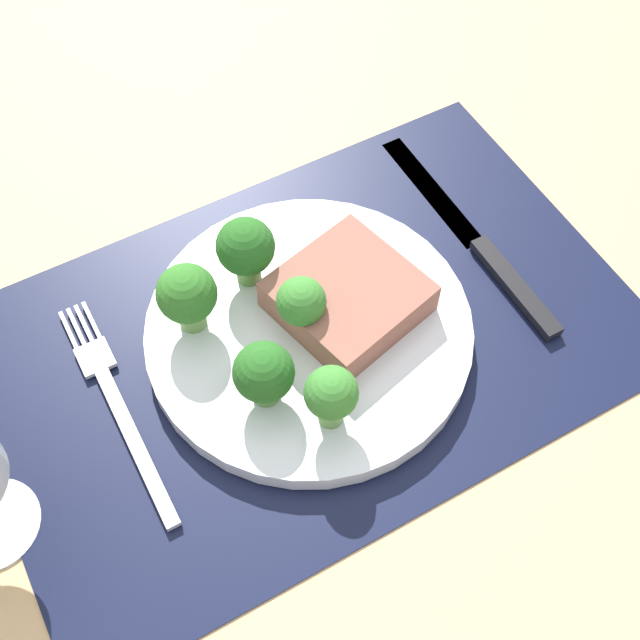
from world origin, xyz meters
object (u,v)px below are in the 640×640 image
object	(u,v)px
plate	(309,331)
steak	(351,301)
knife	(481,247)
fork	(118,405)

from	to	relation	value
plate	steak	world-z (taller)	steak
plate	knife	xyz separation A→B (cm)	(15.76, 0.53, -0.50)
steak	plate	bearing A→B (deg)	171.85
knife	fork	bearing A→B (deg)	177.24
plate	fork	bearing A→B (deg)	174.39
steak	knife	bearing A→B (deg)	4.53
steak	knife	world-z (taller)	steak
knife	plate	bearing A→B (deg)	-179.14
plate	fork	xyz separation A→B (cm)	(-14.46, 1.42, -0.55)
steak	fork	distance (cm)	17.99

